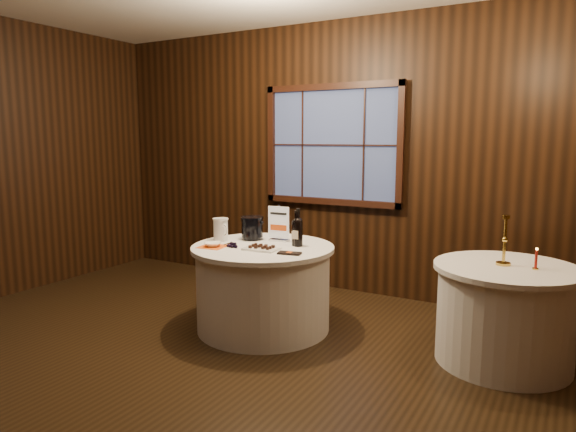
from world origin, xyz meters
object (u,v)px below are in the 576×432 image
Objects in this scene: port_bottle_left at (296,231)px; port_bottle_right at (298,230)px; sign_stand at (279,229)px; glass_pitcher at (221,229)px; cracker_bowl at (213,244)px; brass_candlestick at (504,247)px; chocolate_box at (289,253)px; ice_bucket at (252,228)px; grape_bunch at (233,245)px; main_table at (263,287)px; side_table at (504,314)px; red_candle at (536,261)px; chocolate_plate at (261,248)px.

port_bottle_right reaches higher than port_bottle_left.
glass_pitcher is (-0.49, -0.25, -0.01)m from sign_stand.
brass_candlestick is (2.33, 0.57, 0.12)m from cracker_bowl.
port_bottle_left reaches higher than chocolate_box.
chocolate_box is at bearing -30.73° from ice_bucket.
cracker_bowl is (-0.17, -0.07, 0.00)m from grape_bunch.
port_bottle_left is 0.83× the size of brass_candlestick.
glass_pitcher is at bearing 112.51° from cracker_bowl.
port_bottle_left is 0.37m from chocolate_box.
main_table is 6.68× the size of chocolate_box.
chocolate_box is at bearing 11.38° from glass_pitcher.
sign_stand is 0.55m from glass_pitcher.
cracker_bowl is at bearing -156.04° from grape_bunch.
side_table is at bearing 4.95° from chocolate_box.
brass_candlestick is (2.21, 0.12, 0.02)m from ice_bucket.
port_bottle_right is 1.69m from brass_candlestick.
cracker_bowl is (-0.73, -0.08, 0.01)m from chocolate_box.
chocolate_box is at bearing -56.58° from sign_stand.
glass_pitcher is at bearing 145.48° from grape_bunch.
port_bottle_left is 0.75m from cracker_bowl.
port_bottle_left is at bearing 36.57° from grape_bunch.
grape_bunch is at bearing -83.29° from ice_bucket.
brass_candlestick reaches higher than red_candle.
chocolate_box is (0.29, -0.03, -0.01)m from chocolate_plate.
main_table is at bearing -171.00° from brass_candlestick.
sign_stand is 0.26m from ice_bucket.
port_bottle_right is (0.28, 0.14, 0.53)m from main_table.
red_candle is at bearing 12.19° from port_bottle_right.
sign_stand reaches higher than cracker_bowl.
ice_bucket is 1.18× the size of grape_bunch.
main_table is 2.02m from side_table.
red_candle is (0.19, -0.02, 0.45)m from side_table.
chocolate_plate is 1.61× the size of chocolate_box.
red_candle reaches higher than side_table.
grape_bunch is 1.13× the size of red_candle.
red_candle reaches higher than chocolate_plate.
port_bottle_right is at bearing -175.80° from red_candle.
main_table is at bearing -145.13° from port_bottle_right.
main_table is 4.02× the size of port_bottle_left.
sign_stand is 2.28× the size of cracker_bowl.
sign_stand is 1.82× the size of grape_bunch.
cracker_bowl is (-0.44, -0.11, 0.01)m from chocolate_plate.
chocolate_plate is 2.07× the size of cracker_bowl.
ice_bucket is 2.21m from brass_candlestick.
ice_bucket is at bearing 96.71° from grape_bunch.
grape_bunch is 0.18m from cracker_bowl.
chocolate_plate is at bearing -117.04° from port_bottle_right.
side_table is at bearing 8.53° from main_table.
sign_stand is at bearing -178.78° from side_table.
brass_candlestick reaches higher than grape_bunch.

